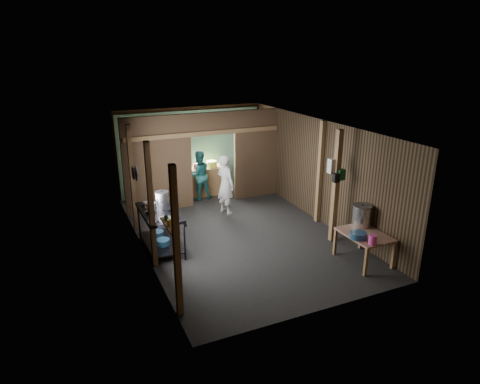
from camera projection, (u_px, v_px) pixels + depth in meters
name	position (u px, v px, depth m)	size (l,w,h in m)	color
floor	(237.00, 232.00, 10.07)	(4.50, 7.00, 0.00)	black
ceiling	(236.00, 126.00, 9.22)	(4.50, 7.00, 0.00)	#484642
wall_back	(191.00, 150.00, 12.67)	(4.50, 0.00, 2.60)	#473622
wall_front	(324.00, 242.00, 6.63)	(4.50, 0.00, 2.60)	#473622
wall_left	(139.00, 194.00, 8.78)	(0.00, 7.00, 2.60)	#473622
wall_right	(318.00, 170.00, 10.52)	(0.00, 7.00, 2.60)	#473622
partition_left	(158.00, 165.00, 11.03)	(1.85, 0.10, 2.60)	#4F3820
partition_right	(256.00, 154.00, 12.15)	(1.35, 0.10, 2.60)	#4F3820
partition_header	(213.00, 123.00, 11.31)	(1.30, 0.10, 0.60)	#4F3820
turquoise_panel	(191.00, 152.00, 12.63)	(4.40, 0.06, 2.50)	#61A99C
back_counter	(207.00, 181.00, 12.59)	(1.20, 0.50, 0.85)	#9E784A
wall_clock	(199.00, 130.00, 12.48)	(0.20, 0.20, 0.03)	beige
post_left_a	(176.00, 244.00, 6.56)	(0.10, 0.12, 2.60)	#9E784A
post_left_b	(151.00, 206.00, 8.12)	(0.10, 0.12, 2.60)	#9E784A
post_left_c	(132.00, 179.00, 9.84)	(0.10, 0.12, 2.60)	#9E784A
post_right	(320.00, 173.00, 10.32)	(0.10, 0.12, 2.60)	#9E784A
post_free	(336.00, 187.00, 9.24)	(0.12, 0.12, 2.60)	#9E784A
cross_beam	(205.00, 133.00, 11.26)	(4.40, 0.12, 0.12)	#9E784A
pan_lid_big	(136.00, 173.00, 9.02)	(0.34, 0.34, 0.03)	slate
pan_lid_small	(133.00, 173.00, 9.40)	(0.30, 0.30, 0.03)	black
wall_shelf	(170.00, 226.00, 6.97)	(0.14, 0.80, 0.03)	#9E784A
jar_white	(173.00, 228.00, 6.74)	(0.07, 0.07, 0.10)	beige
jar_yellow	(169.00, 222.00, 6.95)	(0.08, 0.08, 0.10)	#DDE440
jar_green	(166.00, 218.00, 7.14)	(0.06, 0.06, 0.10)	#0D4823
bag_white	(333.00, 166.00, 9.13)	(0.22, 0.15, 0.32)	beige
bag_green	(341.00, 175.00, 9.12)	(0.16, 0.12, 0.24)	#0D4823
bag_black	(336.00, 178.00, 9.06)	(0.14, 0.10, 0.20)	black
gas_range	(161.00, 230.00, 9.08)	(0.79, 1.54, 0.91)	black
prep_table	(363.00, 247.00, 8.61)	(0.77, 1.06, 0.63)	#AE725D
stove_pot_large	(162.00, 198.00, 9.31)	(0.30, 0.30, 0.31)	silver
stove_pot_med	(151.00, 208.00, 8.86)	(0.25, 0.25, 0.22)	silver
stove_saucepan	(148.00, 205.00, 9.17)	(0.15, 0.15, 0.10)	silver
frying_pan	(166.00, 219.00, 8.45)	(0.29, 0.51, 0.07)	slate
blue_tub_front	(163.00, 242.00, 9.02)	(0.31, 0.31, 0.13)	navy
blue_tub_back	(158.00, 233.00, 9.46)	(0.28, 0.28, 0.11)	navy
stock_pot	(362.00, 216.00, 8.82)	(0.41, 0.41, 0.48)	silver
wash_basin	(358.00, 235.00, 8.29)	(0.33, 0.33, 0.12)	navy
pink_bucket	(373.00, 240.00, 8.02)	(0.15, 0.15, 0.19)	#EC46AB
knife	(378.00, 244.00, 8.02)	(0.30, 0.04, 0.01)	silver
yellow_tub	(212.00, 164.00, 12.49)	(0.32, 0.32, 0.18)	#DDE440
red_cup	(196.00, 166.00, 12.30)	(0.13, 0.13, 0.15)	#A90F03
cook	(226.00, 184.00, 11.02)	(0.59, 0.39, 1.62)	silver
worker_back	(199.00, 175.00, 12.08)	(0.71, 0.56, 1.47)	#267273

